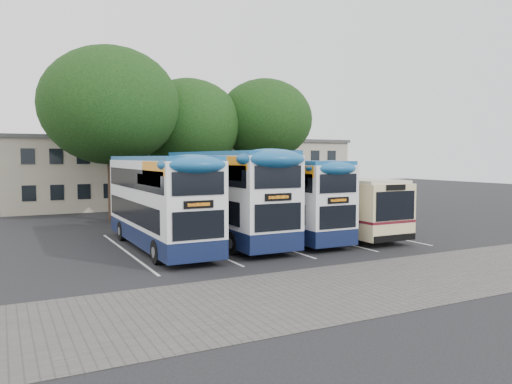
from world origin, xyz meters
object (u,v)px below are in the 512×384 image
object	(u,v)px
tree_right	(265,120)
bus_single	(328,201)
lamp_post	(278,150)
bus_dd_mid	(225,192)
tree_mid	(188,124)
bus_dd_left	(159,198)
bus_dd_right	(282,195)
tree_left	(110,106)

from	to	relation	value
tree_right	bus_single	size ratio (longest dim) A/B	0.99
lamp_post	bus_single	world-z (taller)	lamp_post
lamp_post	bus_dd_mid	distance (m)	18.47
lamp_post	tree_mid	size ratio (longest dim) A/B	0.86
lamp_post	bus_dd_left	world-z (taller)	lamp_post
bus_dd_right	lamp_post	bearing A→B (deg)	61.09
bus_dd_mid	tree_right	bearing A→B (deg)	53.73
bus_single	tree_left	bearing A→B (deg)	131.04
bus_single	bus_dd_right	bearing A→B (deg)	-175.64
tree_mid	bus_single	size ratio (longest dim) A/B	0.96
lamp_post	tree_left	distance (m)	15.53
bus_dd_left	bus_dd_right	world-z (taller)	bus_dd_left
lamp_post	bus_dd_mid	bearing A→B (deg)	-128.51
tree_left	bus_dd_mid	distance (m)	13.18
tree_right	bus_dd_right	xyz separation A→B (m)	(-5.73, -12.66, -5.17)
lamp_post	bus_dd_left	distance (m)	21.29
tree_mid	tree_left	bearing A→B (deg)	-164.10
lamp_post	tree_mid	xyz separation A→B (m)	(-8.67, -1.04, 1.92)
bus_dd_mid	bus_dd_right	xyz separation A→B (m)	(3.26, -0.42, -0.26)
bus_dd_left	bus_single	size ratio (longest dim) A/B	0.98
lamp_post	tree_right	world-z (taller)	tree_right
lamp_post	bus_dd_right	world-z (taller)	lamp_post
bus_dd_left	bus_dd_right	size ratio (longest dim) A/B	1.05
bus_dd_mid	bus_single	distance (m)	6.59
lamp_post	tree_right	distance (m)	4.00
tree_mid	bus_dd_right	xyz separation A→B (m)	(0.53, -13.70, -4.66)
bus_dd_left	bus_single	xyz separation A→B (m)	(10.23, 0.32, -0.61)
tree_left	bus_dd_mid	size ratio (longest dim) A/B	1.06
bus_dd_right	bus_single	xyz separation A→B (m)	(3.29, 0.25, -0.49)
tree_left	bus_dd_right	world-z (taller)	tree_left
tree_right	bus_dd_right	distance (m)	14.83
bus_dd_right	bus_single	bearing A→B (deg)	4.36
lamp_post	tree_left	world-z (taller)	tree_left
lamp_post	bus_dd_left	size ratio (longest dim) A/B	0.84
bus_dd_right	tree_right	bearing A→B (deg)	65.66
bus_dd_mid	bus_dd_right	size ratio (longest dim) A/B	1.11
lamp_post	bus_dd_mid	xyz separation A→B (m)	(-11.39, -14.32, -2.48)
tree_mid	bus_dd_right	size ratio (longest dim) A/B	1.03
lamp_post	bus_dd_right	distance (m)	17.05
bus_dd_left	bus_single	distance (m)	10.25
bus_single	bus_dd_left	bearing A→B (deg)	-178.20
tree_left	tree_right	distance (m)	12.61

